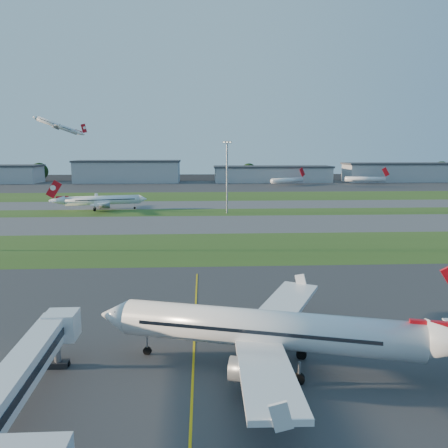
{
  "coord_description": "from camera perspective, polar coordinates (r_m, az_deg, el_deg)",
  "views": [
    {
      "loc": [
        6.16,
        -48.92,
        23.24
      ],
      "look_at": [
        10.77,
        44.5,
        7.0
      ],
      "focal_mm": 35.0,
      "sensor_mm": 36.0,
      "label": 1
    }
  ],
  "objects": [
    {
      "name": "airliner_parked",
      "position": [
        47.73,
        6.02,
        -13.63
      ],
      "size": [
        38.08,
        31.96,
        12.14
      ],
      "rotation": [
        0.0,
        0.0,
        -0.27
      ],
      "color": "white",
      "rests_on": "ground"
    },
    {
      "name": "airliner_departing",
      "position": [
        284.03,
        -20.89,
        11.9
      ],
      "size": [
        28.24,
        23.69,
        8.94
      ],
      "rotation": [
        0.0,
        0.0,
        0.23
      ],
      "color": "white"
    },
    {
      "name": "light_mast_centre",
      "position": [
        157.39,
        0.4,
        6.78
      ],
      "size": [
        3.2,
        0.7,
        25.8
      ],
      "color": "gray",
      "rests_on": "ground"
    },
    {
      "name": "yellow_line",
      "position": [
        54.17,
        -3.93,
        -15.58
      ],
      "size": [
        0.25,
        60.0,
        0.02
      ],
      "primitive_type": "cube",
      "color": "gold",
      "rests_on": "ground"
    },
    {
      "name": "apron_near",
      "position": [
        54.51,
        -9.39,
        -15.52
      ],
      "size": [
        300.0,
        70.0,
        0.01
      ],
      "primitive_type": "cube",
      "color": "#333335",
      "rests_on": "ground"
    },
    {
      "name": "apron_far",
      "position": [
        274.97,
        -4.12,
        4.98
      ],
      "size": [
        400.0,
        80.0,
        0.01
      ],
      "primitive_type": "cube",
      "color": "#333335",
      "rests_on": "ground"
    },
    {
      "name": "mini_jet_far",
      "position": [
        304.6,
        17.98,
        5.62
      ],
      "size": [
        28.55,
        6.77,
        9.48
      ],
      "rotation": [
        0.0,
        0.0,
        -0.14
      ],
      "color": "white",
      "rests_on": "ground"
    },
    {
      "name": "tree_mid_east",
      "position": [
        320.14,
        3.27,
        6.89
      ],
      "size": [
        11.55,
        11.55,
        12.6
      ],
      "color": "black",
      "rests_on": "ground"
    },
    {
      "name": "tree_far_east",
      "position": [
        366.85,
        26.53,
        6.36
      ],
      "size": [
        12.65,
        12.65,
        13.8
      ],
      "color": "black",
      "rests_on": "ground"
    },
    {
      "name": "hangar_west",
      "position": [
        308.59,
        -12.45,
        6.72
      ],
      "size": [
        71.4,
        23.0,
        15.2
      ],
      "color": "#9A9CA1",
      "rests_on": "ground"
    },
    {
      "name": "airliner_taxiing",
      "position": [
        172.28,
        -15.65,
        2.97
      ],
      "size": [
        33.25,
        27.89,
        10.53
      ],
      "rotation": [
        0.0,
        0.0,
        3.37
      ],
      "color": "white",
      "rests_on": "ground"
    },
    {
      "name": "hangar_east",
      "position": [
        308.32,
        6.33,
        6.52
      ],
      "size": [
        81.6,
        23.0,
        11.2
      ],
      "color": "#9A9CA1",
      "rests_on": "ground"
    },
    {
      "name": "hangar_far_east",
      "position": [
        338.82,
        23.38,
        6.24
      ],
      "size": [
        96.9,
        23.0,
        13.2
      ],
      "color": "#9A9CA1",
      "rests_on": "ground"
    },
    {
      "name": "grass_strip_c",
      "position": [
        215.27,
        -4.46,
        3.62
      ],
      "size": [
        300.0,
        40.0,
        0.01
      ],
      "primitive_type": "cube",
      "color": "#32541C",
      "rests_on": "ground"
    },
    {
      "name": "ground",
      "position": [
        54.51,
        -9.39,
        -15.53
      ],
      "size": [
        700.0,
        700.0,
        0.0
      ],
      "primitive_type": "plane",
      "color": "black",
      "rests_on": "ground"
    },
    {
      "name": "taxiway_a",
      "position": [
        136.06,
        -5.38,
        -0.03
      ],
      "size": [
        300.0,
        32.0,
        0.01
      ],
      "primitive_type": "cube",
      "color": "#515154",
      "rests_on": "ground"
    },
    {
      "name": "taxiway_b",
      "position": [
        182.51,
        -4.74,
        2.5
      ],
      "size": [
        300.0,
        26.0,
        0.01
      ],
      "primitive_type": "cube",
      "color": "#515154",
      "rests_on": "ground"
    },
    {
      "name": "grass_strip_a",
      "position": [
        103.74,
        -6.17,
        -3.15
      ],
      "size": [
        300.0,
        34.0,
        0.01
      ],
      "primitive_type": "cube",
      "color": "#32541C",
      "rests_on": "ground"
    },
    {
      "name": "mini_jet_near",
      "position": [
        281.92,
        8.3,
        5.69
      ],
      "size": [
        25.09,
        16.77,
        9.48
      ],
      "rotation": [
        0.0,
        0.0,
        0.56
      ],
      "color": "white",
      "rests_on": "ground"
    },
    {
      "name": "tree_mid_west",
      "position": [
        316.48,
        -7.61,
        6.61
      ],
      "size": [
        9.9,
        9.9,
        10.8
      ],
      "color": "black",
      "rests_on": "ground"
    },
    {
      "name": "grass_strip_b",
      "position": [
        160.73,
        -5.0,
        1.5
      ],
      "size": [
        300.0,
        18.0,
        0.01
      ],
      "primitive_type": "cube",
      "color": "#32541C",
      "rests_on": "ground"
    },
    {
      "name": "tree_west",
      "position": [
        339.8,
        -22.96,
        6.36
      ],
      "size": [
        12.1,
        12.1,
        13.2
      ],
      "color": "black",
      "rests_on": "ground"
    },
    {
      "name": "tree_east",
      "position": [
        334.58,
        16.27,
        6.53
      ],
      "size": [
        10.45,
        10.45,
        11.4
      ],
      "color": "black",
      "rests_on": "ground"
    },
    {
      "name": "jet_bridge",
      "position": [
        41.95,
        -26.28,
        -18.53
      ],
      "size": [
        4.2,
        26.9,
        6.2
      ],
      "color": "silver",
      "rests_on": "ground"
    }
  ]
}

